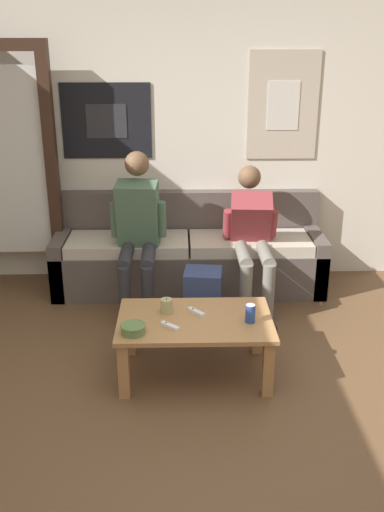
# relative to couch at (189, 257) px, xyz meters

# --- Properties ---
(ground_plane) EXTENTS (18.00, 18.00, 0.00)m
(ground_plane) POSITION_rel_couch_xyz_m (0.11, -2.17, -0.29)
(ground_plane) COLOR brown
(wall_back) EXTENTS (10.00, 0.07, 2.55)m
(wall_back) POSITION_rel_couch_xyz_m (0.11, 0.34, 0.99)
(wall_back) COLOR silver
(wall_back) RESTS_ON ground_plane
(couch) EXTENTS (2.40, 0.68, 0.84)m
(couch) POSITION_rel_couch_xyz_m (0.00, 0.00, 0.00)
(couch) COLOR #564C47
(couch) RESTS_ON ground_plane
(coffee_table) EXTENTS (1.03, 0.64, 0.42)m
(coffee_table) POSITION_rel_couch_xyz_m (0.01, -1.46, 0.05)
(coffee_table) COLOR #B27F4C
(coffee_table) RESTS_ON ground_plane
(person_seated_adult) EXTENTS (0.47, 0.86, 1.29)m
(person_seated_adult) POSITION_rel_couch_xyz_m (-0.43, -0.37, 0.40)
(person_seated_adult) COLOR #2D2D33
(person_seated_adult) RESTS_ON ground_plane
(person_seated_teen) EXTENTS (0.47, 1.02, 1.13)m
(person_seated_teen) POSITION_rel_couch_xyz_m (0.53, -0.31, 0.33)
(person_seated_teen) COLOR gray
(person_seated_teen) RESTS_ON ground_plane
(backpack) EXTENTS (0.32, 0.33, 0.46)m
(backpack) POSITION_rel_couch_xyz_m (0.09, -0.76, -0.07)
(backpack) COLOR navy
(backpack) RESTS_ON ground_plane
(ceramic_bowl) EXTENTS (0.16, 0.16, 0.06)m
(ceramic_bowl) POSITION_rel_couch_xyz_m (-0.38, -1.65, 0.16)
(ceramic_bowl) COLOR #607F47
(ceramic_bowl) RESTS_ON coffee_table
(pillar_candle) EXTENTS (0.08, 0.08, 0.11)m
(pillar_candle) POSITION_rel_couch_xyz_m (-0.18, -1.37, 0.18)
(pillar_candle) COLOR tan
(pillar_candle) RESTS_ON coffee_table
(drink_can_blue) EXTENTS (0.07, 0.07, 0.12)m
(drink_can_blue) POSITION_rel_couch_xyz_m (0.37, -1.51, 0.19)
(drink_can_blue) COLOR #28479E
(drink_can_blue) RESTS_ON coffee_table
(game_controller_near_left) EXTENTS (0.12, 0.13, 0.03)m
(game_controller_near_left) POSITION_rel_couch_xyz_m (0.02, -1.39, 0.14)
(game_controller_near_left) COLOR white
(game_controller_near_left) RESTS_ON coffee_table
(game_controller_near_right) EXTENTS (0.13, 0.12, 0.03)m
(game_controller_near_right) POSITION_rel_couch_xyz_m (-0.15, -1.58, 0.14)
(game_controller_near_right) COLOR white
(game_controller_near_right) RESTS_ON coffee_table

